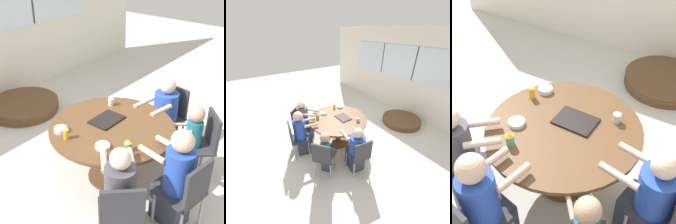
% 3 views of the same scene
% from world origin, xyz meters
% --- Properties ---
extents(ground_plane, '(16.00, 16.00, 0.00)m').
position_xyz_m(ground_plane, '(0.00, 0.00, 0.00)').
color(ground_plane, beige).
extents(dining_table, '(1.45, 1.45, 0.75)m').
position_xyz_m(dining_table, '(0.00, 0.00, 0.61)').
color(dining_table, brown).
rests_on(dining_table, ground_plane).
extents(chair_for_woman_green_shirt, '(0.57, 0.57, 0.87)m').
position_xyz_m(chair_for_woman_green_shirt, '(-0.80, -0.75, 0.52)').
color(chair_for_woman_green_shirt, '#333338').
rests_on(chair_for_woman_green_shirt, ground_plane).
extents(chair_for_man_blue_shirt, '(0.46, 0.46, 0.87)m').
position_xyz_m(chair_for_man_blue_shirt, '(1.08, -0.19, 0.52)').
color(chair_for_man_blue_shirt, '#333338').
rests_on(chair_for_man_blue_shirt, ground_plane).
extents(chair_for_man_teal_shirt, '(0.46, 0.46, 0.87)m').
position_xyz_m(chair_for_man_teal_shirt, '(-0.18, -1.08, 0.52)').
color(chair_for_man_teal_shirt, '#333338').
rests_on(chair_for_man_teal_shirt, ground_plane).
extents(chair_for_toddler, '(0.56, 0.56, 0.87)m').
position_xyz_m(chair_for_toddler, '(0.71, -0.83, 0.52)').
color(chair_for_toddler, '#333338').
rests_on(chair_for_toddler, ground_plane).
extents(person_woman_green_shirt, '(0.57, 0.56, 1.12)m').
position_xyz_m(person_woman_green_shirt, '(-0.68, -0.64, 0.51)').
color(person_woman_green_shirt, '#333847').
rests_on(person_woman_green_shirt, ground_plane).
extents(person_man_blue_shirt, '(0.64, 0.41, 1.06)m').
position_xyz_m(person_man_blue_shirt, '(0.91, -0.16, 0.47)').
color(person_man_blue_shirt, '#333847').
rests_on(person_man_blue_shirt, ground_plane).
extents(person_man_teal_shirt, '(0.37, 0.56, 1.15)m').
position_xyz_m(person_man_teal_shirt, '(-0.16, -0.92, 0.53)').
color(person_man_teal_shirt, '#333847').
rests_on(person_man_teal_shirt, ground_plane).
extents(person_toddler, '(0.36, 0.38, 0.98)m').
position_xyz_m(person_toddler, '(0.62, -0.72, 0.49)').
color(person_toddler, '#333847').
rests_on(person_toddler, ground_plane).
extents(food_tray_dark, '(0.39, 0.28, 0.02)m').
position_xyz_m(food_tray_dark, '(0.05, 0.12, 0.76)').
color(food_tray_dark, black).
rests_on(food_tray_dark, dining_table).
extents(coffee_mug, '(0.08, 0.08, 0.09)m').
position_xyz_m(coffee_mug, '(0.38, 0.32, 0.79)').
color(coffee_mug, beige).
rests_on(coffee_mug, dining_table).
extents(sippy_cup, '(0.08, 0.08, 0.14)m').
position_xyz_m(sippy_cup, '(-0.28, -0.43, 0.82)').
color(sippy_cup, '#4CA57F').
rests_on(sippy_cup, dining_table).
extents(juice_glass, '(0.06, 0.06, 0.12)m').
position_xyz_m(juice_glass, '(-0.51, 0.21, 0.81)').
color(juice_glass, gold).
rests_on(juice_glass, dining_table).
extents(bowl_white_shallow, '(0.15, 0.15, 0.05)m').
position_xyz_m(bowl_white_shallow, '(-0.45, 0.37, 0.77)').
color(bowl_white_shallow, silver).
rests_on(bowl_white_shallow, dining_table).
extents(bowl_cereal, '(0.16, 0.16, 0.04)m').
position_xyz_m(bowl_cereal, '(-0.39, -0.19, 0.77)').
color(bowl_cereal, silver).
rests_on(bowl_cereal, dining_table).
extents(folded_table_stack, '(1.17, 1.17, 0.18)m').
position_xyz_m(folded_table_stack, '(0.37, 2.24, 0.09)').
color(folded_table_stack, brown).
rests_on(folded_table_stack, ground_plane).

